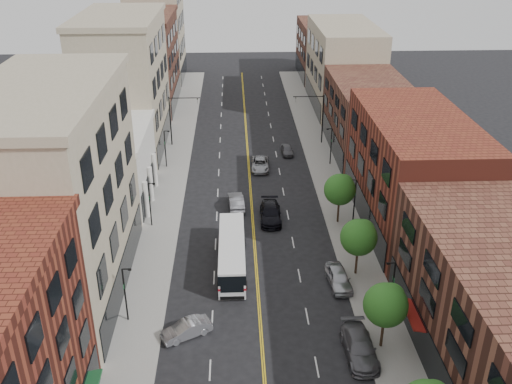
{
  "coord_description": "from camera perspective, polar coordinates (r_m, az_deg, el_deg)",
  "views": [
    {
      "loc": [
        -1.89,
        -30.36,
        30.59
      ],
      "look_at": [
        0.24,
        21.81,
        5.0
      ],
      "focal_mm": 40.0,
      "sensor_mm": 36.0,
      "label": 1
    }
  ],
  "objects": [
    {
      "name": "tree_r_2",
      "position": [
        52.93,
        10.32,
        -4.36
      ],
      "size": [
        3.4,
        3.4,
        5.59
      ],
      "color": "black",
      "rests_on": "sidewalk_right"
    },
    {
      "name": "car_lane_behind",
      "position": [
        65.54,
        -2.0,
        -0.97
      ],
      "size": [
        2.01,
        4.85,
        1.56
      ],
      "primitive_type": "imported",
      "rotation": [
        0.0,
        0.0,
        3.22
      ],
      "color": "#56565C",
      "rests_on": "ground"
    },
    {
      "name": "lamp_l_2",
      "position": [
        61.65,
        -10.54,
        -0.99
      ],
      "size": [
        0.81,
        0.55,
        5.05
      ],
      "color": "black",
      "rests_on": "sidewalk_left"
    },
    {
      "name": "signal_mast_right",
      "position": [
        83.44,
        6.22,
        7.84
      ],
      "size": [
        4.49,
        0.18,
        7.2
      ],
      "color": "black",
      "rests_on": "sidewalk_right"
    },
    {
      "name": "signal_mast_left",
      "position": [
        82.97,
        -8.09,
        7.62
      ],
      "size": [
        4.49,
        0.18,
        7.2
      ],
      "color": "black",
      "rests_on": "sidewalk_left"
    },
    {
      "name": "car_parked_far",
      "position": [
        52.9,
        8.27,
        -8.49
      ],
      "size": [
        2.22,
        4.78,
        1.58
      ],
      "primitive_type": "imported",
      "rotation": [
        0.0,
        0.0,
        0.08
      ],
      "color": "#B3B4BB",
      "rests_on": "ground"
    },
    {
      "name": "bldg_l_tanoffice",
      "position": [
        50.74,
        -19.41,
        -0.67
      ],
      "size": [
        10.0,
        22.0,
        18.0
      ],
      "primitive_type": "cube",
      "color": "gray",
      "rests_on": "ground"
    },
    {
      "name": "car_parked_mid",
      "position": [
        45.77,
        10.32,
        -15.01
      ],
      "size": [
        2.4,
        5.62,
        1.61
      ],
      "primitive_type": "imported",
      "rotation": [
        0.0,
        0.0,
        0.03
      ],
      "color": "#545459",
      "rests_on": "ground"
    },
    {
      "name": "bldg_l_white",
      "position": [
        68.56,
        -14.89,
        2.37
      ],
      "size": [
        10.0,
        14.0,
        8.0
      ],
      "primitive_type": "cube",
      "color": "silver",
      "rests_on": "ground"
    },
    {
      "name": "bldg_r_mid",
      "position": [
        62.59,
        15.44,
        1.98
      ],
      "size": [
        10.0,
        22.0,
        12.0
      ],
      "primitive_type": "cube",
      "color": "maroon",
      "rests_on": "ground"
    },
    {
      "name": "sidewalk_right",
      "position": [
        73.11,
        7.24,
        1.21
      ],
      "size": [
        4.0,
        110.0,
        0.15
      ],
      "primitive_type": "cube",
      "color": "gray",
      "rests_on": "ground"
    },
    {
      "name": "bldg_l_far_c",
      "position": [
        119.13,
        -9.97,
        15.78
      ],
      "size": [
        10.0,
        16.0,
        20.0
      ],
      "primitive_type": "cube",
      "color": "gray",
      "rests_on": "ground"
    },
    {
      "name": "bldg_r_far_c",
      "position": [
        120.53,
        6.93,
        13.91
      ],
      "size": [
        10.0,
        18.0,
        11.0
      ],
      "primitive_type": "cube",
      "color": "#562C22",
      "rests_on": "ground"
    },
    {
      "name": "bldg_r_far_b",
      "position": [
        100.99,
        8.71,
        12.31
      ],
      "size": [
        10.0,
        22.0,
        14.0
      ],
      "primitive_type": "cube",
      "color": "gray",
      "rests_on": "ground"
    },
    {
      "name": "lamp_l_3",
      "position": [
        76.13,
        -9.04,
        4.5
      ],
      "size": [
        0.81,
        0.55,
        5.05
      ],
      "color": "black",
      "rests_on": "sidewalk_left"
    },
    {
      "name": "bldg_r_far_a",
      "position": [
        81.8,
        11.23,
        7.37
      ],
      "size": [
        10.0,
        20.0,
        10.0
      ],
      "primitive_type": "cube",
      "color": "#562C22",
      "rests_on": "ground"
    },
    {
      "name": "lamp_l_1",
      "position": [
        48.13,
        -12.93,
        -9.68
      ],
      "size": [
        0.81,
        0.55,
        5.05
      ],
      "color": "black",
      "rests_on": "sidewalk_left"
    },
    {
      "name": "lamp_r_3",
      "position": [
        76.67,
        7.49,
        4.76
      ],
      "size": [
        0.81,
        0.55,
        5.05
      ],
      "color": "black",
      "rests_on": "sidewalk_right"
    },
    {
      "name": "car_lane_a",
      "position": [
        62.94,
        1.46,
        -2.13
      ],
      "size": [
        2.4,
        5.68,
        1.64
      ],
      "primitive_type": "imported",
      "rotation": [
        0.0,
        0.0,
        -0.02
      ],
      "color": "black",
      "rests_on": "ground"
    },
    {
      "name": "bldg_r_near",
      "position": [
        43.97,
        24.23,
        -12.19
      ],
      "size": [
        10.0,
        26.0,
        10.0
      ],
      "primitive_type": "cube",
      "color": "#562C22",
      "rests_on": "ground"
    },
    {
      "name": "sidewalk_left",
      "position": [
        72.59,
        -8.53,
        0.94
      ],
      "size": [
        4.0,
        110.0,
        0.15
      ],
      "primitive_type": "cube",
      "color": "gray",
      "rests_on": "ground"
    },
    {
      "name": "tree_r_3",
      "position": [
        61.57,
        8.45,
        0.35
      ],
      "size": [
        3.4,
        3.4,
        5.59
      ],
      "color": "black",
      "rests_on": "sidewalk_right"
    },
    {
      "name": "car_lane_c",
      "position": [
        80.5,
        3.11,
        4.22
      ],
      "size": [
        1.71,
        3.81,
        1.27
      ],
      "primitive_type": "imported",
      "rotation": [
        0.0,
        0.0,
        0.06
      ],
      "color": "#505056",
      "rests_on": "ground"
    },
    {
      "name": "bldg_l_far_a",
      "position": [
        82.68,
        -13.0,
        10.31
      ],
      "size": [
        10.0,
        20.0,
        18.0
      ],
      "primitive_type": "cube",
      "color": "gray",
      "rests_on": "ground"
    },
    {
      "name": "lamp_r_1",
      "position": [
        48.99,
        13.47,
        -9.05
      ],
      "size": [
        0.81,
        0.55,
        5.05
      ],
      "color": "black",
      "rests_on": "sidewalk_right"
    },
    {
      "name": "tree_r_1",
      "position": [
        44.87,
        12.94,
        -10.82
      ],
      "size": [
        3.4,
        3.4,
        5.59
      ],
      "color": "black",
      "rests_on": "sidewalk_right"
    },
    {
      "name": "car_lane_b",
      "position": [
        75.55,
        0.42,
        2.8
      ],
      "size": [
        2.59,
        5.18,
        1.41
      ],
      "primitive_type": "imported",
      "rotation": [
        0.0,
        0.0,
        -0.05
      ],
      "color": "#989A9F",
      "rests_on": "ground"
    },
    {
      "name": "car_angle_b",
      "position": [
        47.19,
        -6.97,
        -13.47
      ],
      "size": [
        4.3,
        3.19,
        1.35
      ],
      "primitive_type": "imported",
      "rotation": [
        0.0,
        0.0,
        -1.08
      ],
      "color": "#B3B4BB",
      "rests_on": "ground"
    },
    {
      "name": "lamp_r_2",
      "position": [
        62.32,
        9.81,
        -0.61
      ],
      "size": [
        0.81,
        0.55,
        5.05
      ],
      "color": "black",
      "rests_on": "sidewalk_right"
    },
    {
      "name": "city_bus",
      "position": [
        54.46,
        -2.43,
        -6.0
      ],
      "size": [
        2.7,
        11.16,
        2.87
      ],
      "rotation": [
        0.0,
        0.0,
        -0.0
      ],
      "color": "silver",
      "rests_on": "ground"
    },
    {
      "name": "bldg_l_far_b",
      "position": [
        102.16,
        -11.05,
        12.57
      ],
      "size": [
        10.0,
        20.0,
        15.0
      ],
      "primitive_type": "cube",
      "color": "#562C22",
      "rests_on": "ground"
    }
  ]
}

